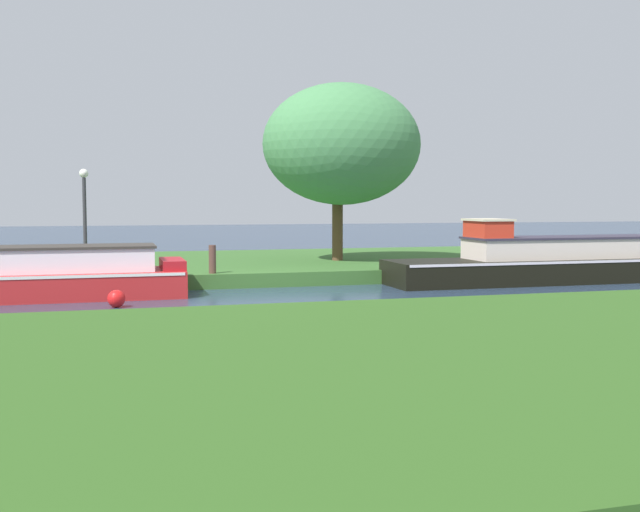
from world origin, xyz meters
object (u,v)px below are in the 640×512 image
object	(u,v)px
red_narrowboat	(57,275)
lamp_post	(85,208)
channel_buoy	(116,299)
willow_tree_left	(342,145)
mooring_post_near	(212,259)
black_barge	(547,262)

from	to	relation	value
red_narrowboat	lamp_post	size ratio (longest dim) A/B	2.16
channel_buoy	willow_tree_left	bearing A→B (deg)	40.85
red_narrowboat	lamp_post	xyz separation A→B (m)	(0.61, 2.04, 1.62)
lamp_post	mooring_post_near	bearing A→B (deg)	-15.07
lamp_post	black_barge	bearing A→B (deg)	-8.98
black_barge	willow_tree_left	distance (m)	7.41
red_narrowboat	black_barge	bearing A→B (deg)	0.00
black_barge	red_narrowboat	distance (m)	13.51
willow_tree_left	lamp_post	size ratio (longest dim) A/B	2.04
channel_buoy	black_barge	bearing A→B (deg)	9.54
black_barge	mooring_post_near	xyz separation A→B (m)	(-9.59, 1.15, 0.19)
mooring_post_near	channel_buoy	distance (m)	4.14
willow_tree_left	mooring_post_near	bearing A→B (deg)	-146.83
black_barge	red_narrowboat	bearing A→B (deg)	-180.00
lamp_post	channel_buoy	world-z (taller)	lamp_post
mooring_post_near	willow_tree_left	bearing A→B (deg)	33.17
black_barge	mooring_post_near	bearing A→B (deg)	173.17
channel_buoy	red_narrowboat	bearing A→B (deg)	123.55
black_barge	lamp_post	size ratio (longest dim) A/B	3.26
red_narrowboat	willow_tree_left	distance (m)	10.18
willow_tree_left	mooring_post_near	distance (m)	6.50
willow_tree_left	mooring_post_near	xyz separation A→B (m)	(-4.63, -3.03, -3.40)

